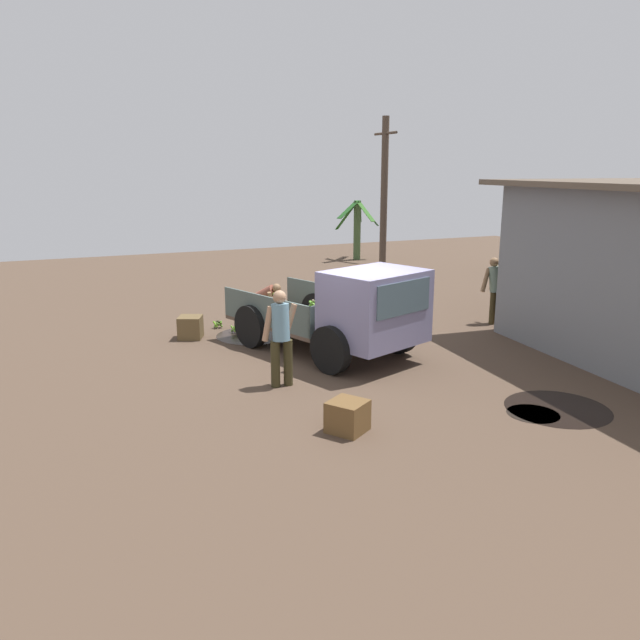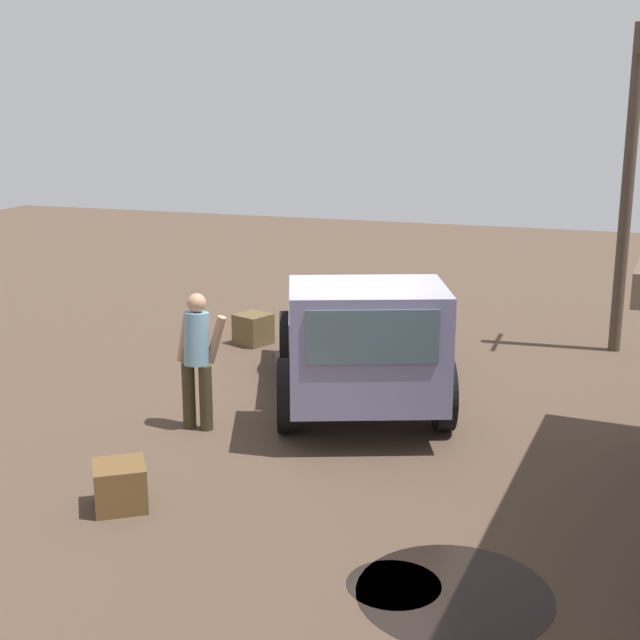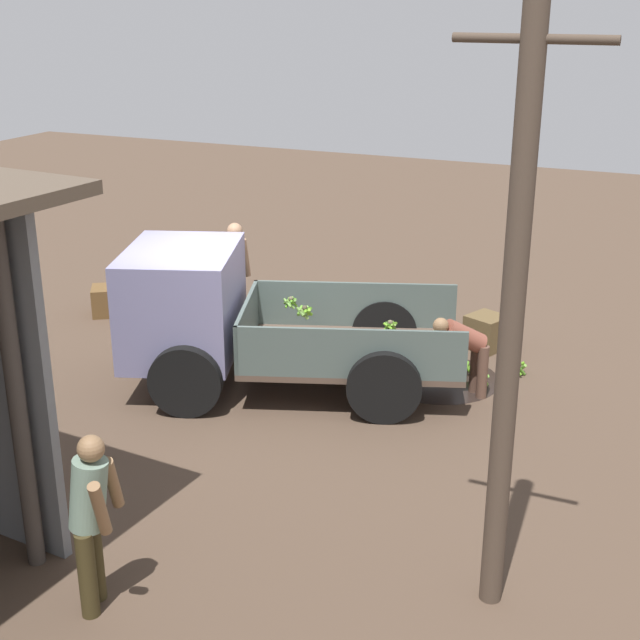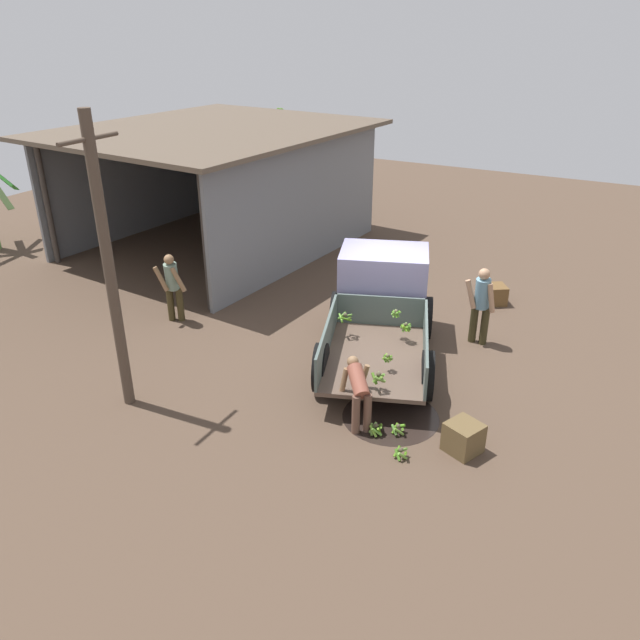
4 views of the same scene
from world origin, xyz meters
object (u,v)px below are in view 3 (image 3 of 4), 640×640
object	(u,v)px
person_worker_loading	(465,348)
banana_bunch_on_ground_2	(518,367)
person_bystander_near_shed	(91,515)
banana_bunch_on_ground_1	(480,378)
wooden_crate_1	(108,301)
utility_pole	(512,316)
cargo_truck	(220,314)
person_foreground_visitor	(234,271)
wooden_crate_0	(486,332)
banana_bunch_on_ground_0	(472,368)

from	to	relation	value
person_worker_loading	banana_bunch_on_ground_2	size ratio (longest dim) A/B	4.75
person_bystander_near_shed	banana_bunch_on_ground_1	bearing A→B (deg)	49.81
person_bystander_near_shed	wooden_crate_1	world-z (taller)	person_bystander_near_shed
utility_pole	person_worker_loading	size ratio (longest dim) A/B	4.51
person_worker_loading	wooden_crate_1	xyz separation A→B (m)	(6.22, -0.78, -0.46)
cargo_truck	person_foreground_visitor	world-z (taller)	cargo_truck
utility_pole	banana_bunch_on_ground_2	distance (m)	5.64
person_foreground_visitor	wooden_crate_0	bearing A→B (deg)	13.73
person_foreground_visitor	cargo_truck	bearing A→B (deg)	-64.67
banana_bunch_on_ground_0	wooden_crate_0	xyz separation A→B (m)	(0.07, -1.09, 0.15)
banana_bunch_on_ground_1	wooden_crate_0	distance (m)	1.44
utility_pole	banana_bunch_on_ground_0	distance (m)	5.52
banana_bunch_on_ground_2	utility_pole	bearing A→B (deg)	99.38
person_bystander_near_shed	banana_bunch_on_ground_1	distance (m)	6.20
person_worker_loading	banana_bunch_on_ground_0	xyz separation A→B (m)	(0.06, -0.73, -0.58)
person_foreground_visitor	banana_bunch_on_ground_2	bearing A→B (deg)	1.75
person_bystander_near_shed	utility_pole	bearing A→B (deg)	3.19
utility_pole	wooden_crate_1	xyz separation A→B (m)	(7.57, -4.75, -2.40)
banana_bunch_on_ground_1	banana_bunch_on_ground_2	size ratio (longest dim) A/B	1.06
cargo_truck	banana_bunch_on_ground_0	world-z (taller)	cargo_truck
wooden_crate_0	banana_bunch_on_ground_0	bearing A→B (deg)	93.88
person_bystander_near_shed	wooden_crate_0	xyz separation A→B (m)	(-1.58, -7.27, -0.66)
cargo_truck	banana_bunch_on_ground_2	bearing A→B (deg)	-171.85
utility_pole	wooden_crate_0	distance (m)	6.43
wooden_crate_0	cargo_truck	bearing A→B (deg)	42.70
person_worker_loading	banana_bunch_on_ground_1	xyz separation A→B (m)	(-0.14, -0.41, -0.57)
person_worker_loading	banana_bunch_on_ground_2	xyz separation A→B (m)	(-0.52, -1.01, -0.58)
person_worker_loading	banana_bunch_on_ground_1	distance (m)	0.72
person_foreground_visitor	banana_bunch_on_ground_1	xyz separation A→B (m)	(-4.08, 0.59, -0.84)
person_worker_loading	banana_bunch_on_ground_2	world-z (taller)	person_worker_loading
banana_bunch_on_ground_0	person_bystander_near_shed	bearing A→B (deg)	75.01
person_foreground_visitor	banana_bunch_on_ground_1	world-z (taller)	person_foreground_visitor
person_worker_loading	wooden_crate_0	bearing A→B (deg)	-127.60
banana_bunch_on_ground_0	banana_bunch_on_ground_2	size ratio (longest dim) A/B	1.09
cargo_truck	utility_pole	world-z (taller)	utility_pole
cargo_truck	person_foreground_visitor	xyz separation A→B (m)	(0.84, -1.91, -0.04)
person_bystander_near_shed	wooden_crate_1	distance (m)	7.72
person_foreground_visitor	wooden_crate_1	size ratio (longest dim) A/B	3.34
person_bystander_near_shed	banana_bunch_on_ground_1	size ratio (longest dim) A/B	6.50
person_foreground_visitor	banana_bunch_on_ground_0	world-z (taller)	person_foreground_visitor
person_bystander_near_shed	wooden_crate_0	size ratio (longest dim) A/B	3.22
person_bystander_near_shed	banana_bunch_on_ground_2	distance (m)	6.88
person_worker_loading	wooden_crate_0	xyz separation A→B (m)	(0.14, -1.81, -0.44)
banana_bunch_on_ground_1	banana_bunch_on_ground_2	xyz separation A→B (m)	(-0.38, -0.60, -0.01)
utility_pole	wooden_crate_0	size ratio (longest dim) A/B	10.05
banana_bunch_on_ground_1	wooden_crate_0	xyz separation A→B (m)	(0.28, -1.41, 0.14)
person_foreground_visitor	wooden_crate_1	xyz separation A→B (m)	(2.28, 0.21, -0.73)
utility_pole	wooden_crate_1	bearing A→B (deg)	-32.15
utility_pole	wooden_crate_1	distance (m)	9.25
banana_bunch_on_ground_1	wooden_crate_0	size ratio (longest dim) A/B	0.50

